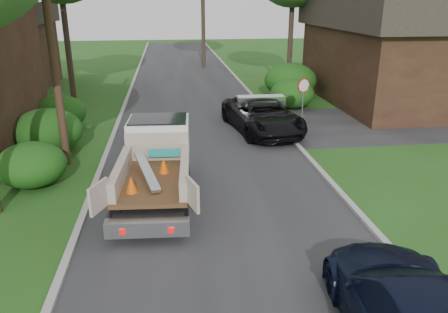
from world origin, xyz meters
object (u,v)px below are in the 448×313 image
at_px(stop_sign, 303,92).
at_px(utility_pole, 50,27).
at_px(black_pickup, 262,115).
at_px(house_right, 404,50).
at_px(flatbed_truck, 157,156).

bearing_deg(stop_sign, utility_pole, -159.38).
xyz_separation_m(stop_sign, black_pickup, (-2.16, -0.52, -0.96)).
bearing_deg(utility_pole, house_right, 26.01).
relative_size(house_right, black_pickup, 2.21).
distance_m(utility_pole, flatbed_truck, 6.07).
xyz_separation_m(utility_pole, black_pickup, (8.52, 3.50, -4.36)).
distance_m(house_right, black_pickup, 11.62).
relative_size(stop_sign, black_pickup, 0.42).
bearing_deg(house_right, black_pickup, -150.99).
distance_m(stop_sign, house_right, 9.37).
height_order(flatbed_truck, black_pickup, flatbed_truck).
distance_m(flatbed_truck, black_pickup, 8.06).
bearing_deg(house_right, stop_sign, -147.34).
relative_size(house_right, flatbed_truck, 2.17).
relative_size(stop_sign, utility_pole, 0.25).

